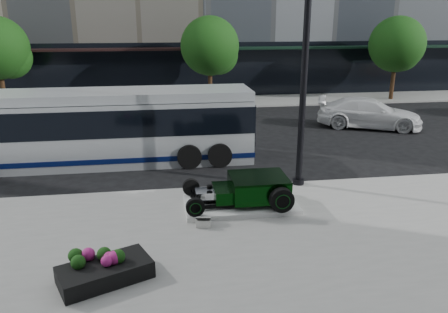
{
  "coord_description": "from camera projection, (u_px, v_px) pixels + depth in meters",
  "views": [
    {
      "loc": [
        -2.4,
        -15.89,
        5.65
      ],
      "look_at": [
        -0.33,
        -2.07,
        1.2
      ],
      "focal_mm": 35.0,
      "sensor_mm": 36.0,
      "label": 1
    }
  ],
  "objects": [
    {
      "name": "transit_bus",
      "position": [
        102.0,
        127.0,
        17.47
      ],
      "size": [
        12.12,
        2.88,
        2.92
      ],
      "color": "silver",
      "rests_on": "ground"
    },
    {
      "name": "hot_rod",
      "position": [
        251.0,
        188.0,
        13.28
      ],
      "size": [
        3.22,
        2.0,
        0.81
      ],
      "color": "black",
      "rests_on": "display_plinth"
    },
    {
      "name": "display_plinth",
      "position": [
        240.0,
        204.0,
        13.38
      ],
      "size": [
        3.4,
        1.8,
        0.15
      ],
      "primitive_type": "cube",
      "color": "silver",
      "rests_on": "sidewalk_near"
    },
    {
      "name": "flower_planter",
      "position": [
        105.0,
        271.0,
        9.57
      ],
      "size": [
        2.19,
        1.68,
        0.64
      ],
      "color": "black",
      "rests_on": "sidewalk_near"
    },
    {
      "name": "lamppost",
      "position": [
        303.0,
        88.0,
        14.23
      ],
      "size": [
        0.4,
        0.4,
        7.22
      ],
      "color": "black",
      "rests_on": "sidewalk_near"
    },
    {
      "name": "info_plaque",
      "position": [
        203.0,
        222.0,
        12.09
      ],
      "size": [
        0.45,
        0.37,
        0.31
      ],
      "color": "silver",
      "rests_on": "sidewalk_near"
    },
    {
      "name": "ground",
      "position": [
        224.0,
        170.0,
        17.03
      ],
      "size": [
        120.0,
        120.0,
        0.0
      ],
      "primitive_type": "plane",
      "color": "black",
      "rests_on": "ground"
    },
    {
      "name": "sidewalk_far",
      "position": [
        194.0,
        102.0,
        30.21
      ],
      "size": [
        70.0,
        4.0,
        0.12
      ],
      "primitive_type": "cube",
      "color": "gray",
      "rests_on": "ground"
    },
    {
      "name": "white_sedan",
      "position": [
        369.0,
        113.0,
        23.36
      ],
      "size": [
        5.83,
        4.15,
        1.57
      ],
      "primitive_type": "imported",
      "rotation": [
        0.0,
        0.0,
        1.16
      ],
      "color": "white",
      "rests_on": "ground"
    },
    {
      "name": "street_trees",
      "position": [
        212.0,
        48.0,
        28.37
      ],
      "size": [
        29.8,
        3.8,
        5.7
      ],
      "color": "black",
      "rests_on": "sidewalk_far"
    }
  ]
}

